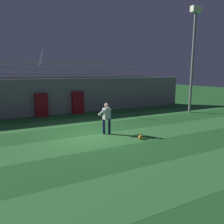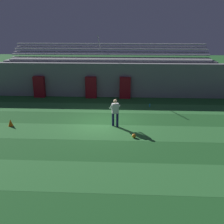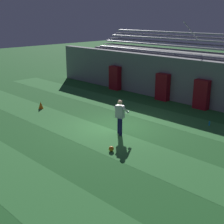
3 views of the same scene
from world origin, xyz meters
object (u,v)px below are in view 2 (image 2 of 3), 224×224
object	(u,v)px
padding_pillar_gate_right	(125,88)
water_bottle	(150,105)
goalkeeper	(115,111)
padding_pillar_gate_left	(91,87)
padding_pillar_far_left	(39,87)
soccer_ball	(134,136)
traffic_cone	(11,123)

from	to	relation	value
padding_pillar_gate_right	water_bottle	world-z (taller)	padding_pillar_gate_right
goalkeeper	padding_pillar_gate_left	bearing A→B (deg)	109.26
padding_pillar_gate_right	padding_pillar_far_left	size ratio (longest dim) A/B	1.00
water_bottle	goalkeeper	bearing A→B (deg)	-120.68
padding_pillar_gate_right	padding_pillar_far_left	distance (m)	7.15
padding_pillar_far_left	padding_pillar_gate_left	bearing A→B (deg)	0.00
soccer_ball	traffic_cone	xyz separation A→B (m)	(-7.33, 1.36, 0.10)
padding_pillar_gate_left	padding_pillar_gate_right	bearing A→B (deg)	0.00
padding_pillar_gate_left	water_bottle	xyz separation A→B (m)	(4.66, -2.37, -0.76)
goalkeeper	padding_pillar_far_left	bearing A→B (deg)	135.70
padding_pillar_gate_right	traffic_cone	size ratio (longest dim) A/B	4.18
padding_pillar_gate_right	soccer_ball	xyz separation A→B (m)	(0.51, -8.08, -0.77)
padding_pillar_gate_left	traffic_cone	bearing A→B (deg)	-120.80
padding_pillar_far_left	soccer_ball	xyz separation A→B (m)	(7.66, -8.08, -0.77)
padding_pillar_gate_left	padding_pillar_far_left	xyz separation A→B (m)	(-4.34, 0.00, 0.00)
padding_pillar_far_left	padding_pillar_gate_right	bearing A→B (deg)	0.00
goalkeeper	traffic_cone	world-z (taller)	goalkeeper
padding_pillar_far_left	soccer_ball	bearing A→B (deg)	-46.54
padding_pillar_far_left	soccer_ball	world-z (taller)	padding_pillar_far_left
goalkeeper	soccer_ball	size ratio (longest dim) A/B	7.59
padding_pillar_far_left	water_bottle	bearing A→B (deg)	-14.75
traffic_cone	water_bottle	bearing A→B (deg)	26.68
padding_pillar_gate_left	goalkeeper	world-z (taller)	padding_pillar_gate_left
soccer_ball	traffic_cone	distance (m)	7.45
goalkeeper	traffic_cone	size ratio (longest dim) A/B	3.98
padding_pillar_far_left	goalkeeper	world-z (taller)	padding_pillar_far_left
padding_pillar_gate_left	water_bottle	world-z (taller)	padding_pillar_gate_left
padding_pillar_far_left	traffic_cone	size ratio (longest dim) A/B	4.18
goalkeeper	water_bottle	size ratio (longest dim) A/B	6.96
goalkeeper	soccer_ball	bearing A→B (deg)	-57.04
padding_pillar_gate_right	padding_pillar_far_left	xyz separation A→B (m)	(-7.15, 0.00, 0.00)
padding_pillar_far_left	goalkeeper	size ratio (longest dim) A/B	1.05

